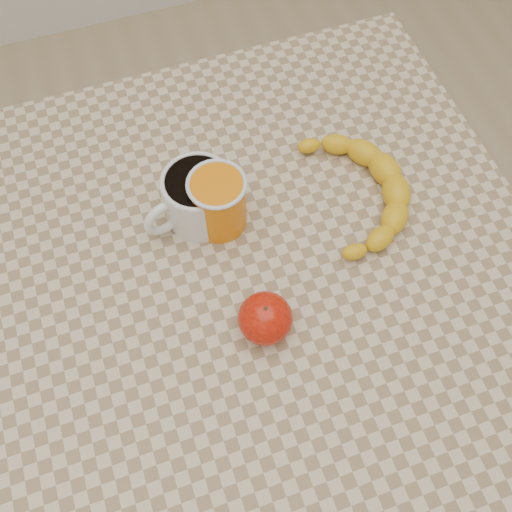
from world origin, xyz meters
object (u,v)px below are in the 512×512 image
object	(u,v)px
orange_juice_glass	(218,202)
coffee_mug	(197,197)
table	(256,289)
apple	(265,318)
banana	(358,191)

from	to	relation	value
orange_juice_glass	coffee_mug	bearing A→B (deg)	140.75
table	apple	size ratio (longest dim) A/B	10.26
apple	banana	distance (m)	0.24
orange_juice_glass	table	bearing A→B (deg)	-72.07
coffee_mug	orange_juice_glass	world-z (taller)	orange_juice_glass
table	apple	xyz separation A→B (m)	(-0.02, -0.09, 0.12)
coffee_mug	apple	distance (m)	0.20
orange_juice_glass	apple	bearing A→B (deg)	-88.04
coffee_mug	table	bearing A→B (deg)	-63.24
apple	table	bearing A→B (deg)	77.80
coffee_mug	orange_juice_glass	size ratio (longest dim) A/B	1.55
apple	orange_juice_glass	bearing A→B (deg)	91.96
table	banana	size ratio (longest dim) A/B	2.79
orange_juice_glass	banana	distance (m)	0.20
table	orange_juice_glass	world-z (taller)	orange_juice_glass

